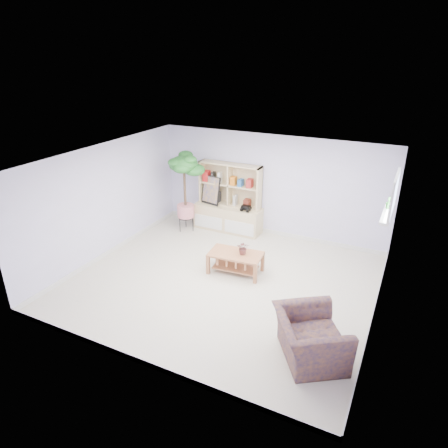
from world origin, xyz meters
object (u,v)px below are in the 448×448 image
at_px(coffee_table, 236,263).
at_px(armchair, 310,335).
at_px(storage_unit, 228,198).
at_px(floor_tree, 185,193).

bearing_deg(coffee_table, armchair, -46.49).
xyz_separation_m(storage_unit, armchair, (3.00, -3.53, -0.44)).
height_order(coffee_table, armchair, armchair).
xyz_separation_m(storage_unit, coffee_table, (1.04, -1.81, -0.62)).
relative_size(floor_tree, armchair, 1.85).
xyz_separation_m(coffee_table, armchair, (1.96, -1.72, 0.17)).
relative_size(storage_unit, armchair, 1.58).
height_order(storage_unit, floor_tree, floor_tree).
bearing_deg(floor_tree, storage_unit, 27.40).
bearing_deg(storage_unit, armchair, -49.64).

